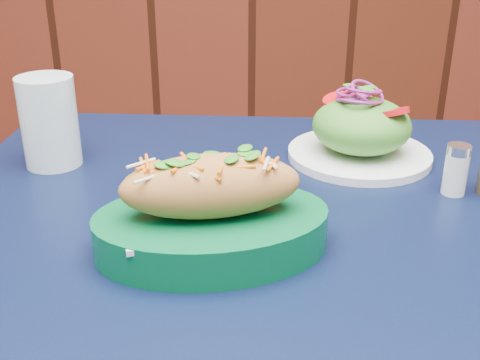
{
  "coord_description": "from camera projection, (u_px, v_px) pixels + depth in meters",
  "views": [
    {
      "loc": [
        -0.03,
        0.56,
        1.09
      ],
      "look_at": [
        -0.04,
        1.18,
        0.81
      ],
      "focal_mm": 45.0,
      "sensor_mm": 36.0,
      "label": 1
    }
  ],
  "objects": [
    {
      "name": "cafe_table",
      "position": [
        245.0,
        285.0,
        0.75
      ],
      "size": [
        0.84,
        0.84,
        0.75
      ],
      "rotation": [
        0.0,
        0.0,
        -0.05
      ],
      "color": "black",
      "rests_on": "ground"
    },
    {
      "name": "water_glass",
      "position": [
        49.0,
        122.0,
        0.85
      ],
      "size": [
        0.08,
        0.08,
        0.13
      ],
      "primitive_type": "cylinder",
      "color": "silver",
      "rests_on": "cafe_table"
    },
    {
      "name": "banh_mi_basket",
      "position": [
        211.0,
        213.0,
        0.64
      ],
      "size": [
        0.28,
        0.21,
        0.12
      ],
      "rotation": [
        0.0,
        0.0,
        0.17
      ],
      "color": "#05562C",
      "rests_on": "cafe_table"
    },
    {
      "name": "salad_plate",
      "position": [
        361.0,
        131.0,
        0.88
      ],
      "size": [
        0.21,
        0.21,
        0.11
      ],
      "rotation": [
        0.0,
        0.0,
        -0.2
      ],
      "color": "white",
      "rests_on": "cafe_table"
    },
    {
      "name": "salt_shaker",
      "position": [
        456.0,
        170.0,
        0.77
      ],
      "size": [
        0.03,
        0.03,
        0.07
      ],
      "color": "white",
      "rests_on": "cafe_table"
    }
  ]
}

